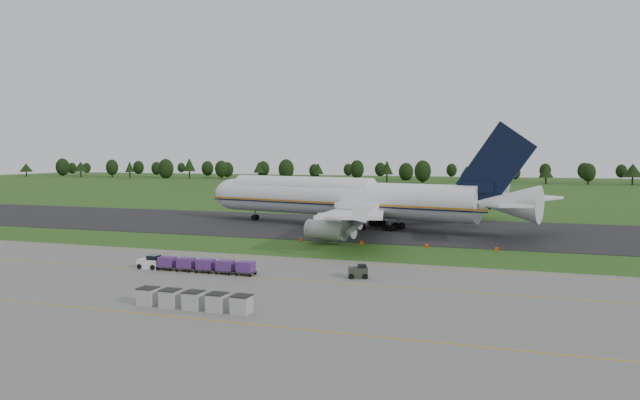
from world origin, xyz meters
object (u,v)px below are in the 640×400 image
at_px(baggage_train, 193,265).
at_px(utility_cart, 358,273).
at_px(aircraft, 348,198).
at_px(uld_row, 193,300).
at_px(edge_markers, 394,244).

xyz_separation_m(baggage_train, utility_cart, (19.51, 2.72, -0.26)).
distance_m(aircraft, utility_cart, 49.74).
xyz_separation_m(aircraft, uld_row, (4.91, -65.59, -4.66)).
height_order(aircraft, edge_markers, aircraft).
bearing_deg(edge_markers, uld_row, -101.35).
height_order(utility_cart, edge_markers, utility_cart).
bearing_deg(utility_cart, aircraft, 107.83).
distance_m(baggage_train, uld_row, 18.27).
height_order(aircraft, utility_cart, aircraft).
bearing_deg(baggage_train, utility_cart, 7.93).
xyz_separation_m(aircraft, edge_markers, (13.72, -21.74, -5.27)).
relative_size(aircraft, edge_markers, 2.26).
relative_size(aircraft, uld_row, 6.16).
xyz_separation_m(baggage_train, edge_markers, (18.06, 28.10, -0.63)).
distance_m(utility_cart, uld_row, 21.12).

